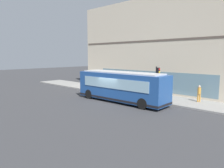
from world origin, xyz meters
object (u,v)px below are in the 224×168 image
object	(u,v)px
fire_hydrant	(152,91)
newspaper_vending_box	(123,88)
city_bus_nearside	(121,87)
pedestrian_by_light_pole	(199,92)
pedestrian_walking_along_curb	(146,88)
traffic_light_near_corner	(157,77)

from	to	relation	value
fire_hydrant	newspaper_vending_box	world-z (taller)	newspaper_vending_box
city_bus_nearside	pedestrian_by_light_pole	xyz separation A→B (m)	(4.70, -6.10, -0.46)
city_bus_nearside	pedestrian_walking_along_curb	xyz separation A→B (m)	(3.74, -0.48, -0.48)
traffic_light_near_corner	newspaper_vending_box	distance (m)	6.54
city_bus_nearside	pedestrian_walking_along_curb	size ratio (longest dim) A/B	6.27
traffic_light_near_corner	newspaper_vending_box	xyz separation A→B (m)	(1.72, 6.00, -1.95)
city_bus_nearside	fire_hydrant	distance (m)	5.22
city_bus_nearside	fire_hydrant	xyz separation A→B (m)	(5.10, -0.36, -1.04)
fire_hydrant	traffic_light_near_corner	bearing A→B (deg)	-138.69
pedestrian_by_light_pole	newspaper_vending_box	xyz separation A→B (m)	(-0.62, 9.33, -0.49)
pedestrian_walking_along_curb	traffic_light_near_corner	bearing A→B (deg)	-120.99
city_bus_nearside	pedestrian_by_light_pole	bearing A→B (deg)	-52.37
fire_hydrant	newspaper_vending_box	distance (m)	3.74
pedestrian_walking_along_curb	newspaper_vending_box	world-z (taller)	pedestrian_walking_along_curb
pedestrian_by_light_pole	fire_hydrant	bearing A→B (deg)	86.05
pedestrian_by_light_pole	newspaper_vending_box	world-z (taller)	pedestrian_by_light_pole
traffic_light_near_corner	pedestrian_walking_along_curb	distance (m)	3.05
pedestrian_walking_along_curb	fire_hydrant	bearing A→B (deg)	5.02
fire_hydrant	newspaper_vending_box	xyz separation A→B (m)	(-1.01, 3.60, 0.09)
fire_hydrant	pedestrian_walking_along_curb	bearing A→B (deg)	-174.98
fire_hydrant	newspaper_vending_box	size ratio (longest dim) A/B	0.82
pedestrian_by_light_pole	pedestrian_walking_along_curb	bearing A→B (deg)	99.74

